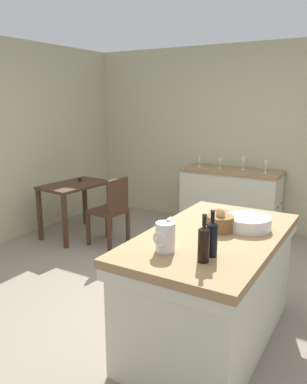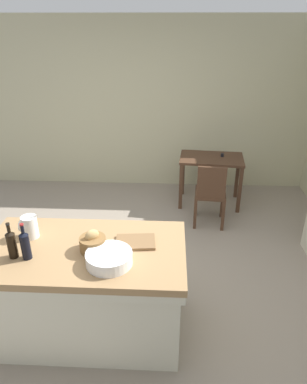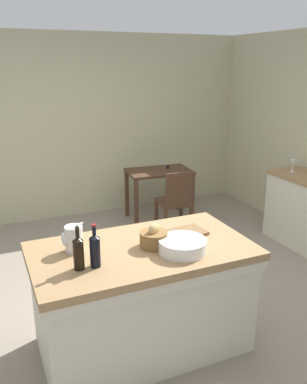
{
  "view_description": "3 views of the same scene",
  "coord_description": "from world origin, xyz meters",
  "px_view_note": "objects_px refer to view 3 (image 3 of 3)",
  "views": [
    {
      "loc": [
        -2.86,
        -1.61,
        1.83
      ],
      "look_at": [
        0.2,
        0.19,
        0.98
      ],
      "focal_mm": 35.96,
      "sensor_mm": 36.0,
      "label": 1
    },
    {
      "loc": [
        0.37,
        -2.96,
        2.53
      ],
      "look_at": [
        0.2,
        0.43,
        0.87
      ],
      "focal_mm": 33.31,
      "sensor_mm": 36.0,
      "label": 2
    },
    {
      "loc": [
        -1.33,
        -3.16,
        2.17
      ],
      "look_at": [
        0.17,
        0.28,
        0.98
      ],
      "focal_mm": 37.73,
      "sensor_mm": 36.0,
      "label": 3
    }
  ],
  "objects_px": {
    "bread_basket": "(154,238)",
    "cutting_board": "(185,232)",
    "wooden_chair": "(176,201)",
    "wine_bottle_dark": "(95,250)",
    "wine_bottle_amber": "(79,252)",
    "island_table": "(143,294)",
    "writing_desk": "(159,178)",
    "wine_glass_right": "(293,163)",
    "pitcher": "(74,238)",
    "wash_bowl": "(182,246)"
  },
  "relations": [
    {
      "from": "writing_desk",
      "to": "bread_basket",
      "type": "distance_m",
      "value": 2.82
    },
    {
      "from": "wooden_chair",
      "to": "bread_basket",
      "type": "distance_m",
      "value": 2.24
    },
    {
      "from": "pitcher",
      "to": "wine_bottle_amber",
      "type": "height_order",
      "value": "wine_bottle_amber"
    },
    {
      "from": "writing_desk",
      "to": "pitcher",
      "type": "height_order",
      "value": "pitcher"
    },
    {
      "from": "wine_bottle_amber",
      "to": "wooden_chair",
      "type": "bearing_deg",
      "value": 49.17
    },
    {
      "from": "wooden_chair",
      "to": "island_table",
      "type": "bearing_deg",
      "value": -123.24
    },
    {
      "from": "wash_bowl",
      "to": "bread_basket",
      "type": "height_order",
      "value": "bread_basket"
    },
    {
      "from": "wooden_chair",
      "to": "bread_basket",
      "type": "height_order",
      "value": "bread_basket"
    },
    {
      "from": "island_table",
      "to": "wooden_chair",
      "type": "distance_m",
      "value": 2.22
    },
    {
      "from": "wooden_chair",
      "to": "wash_bowl",
      "type": "distance_m",
      "value": 2.3
    },
    {
      "from": "bread_basket",
      "to": "cutting_board",
      "type": "xyz_separation_m",
      "value": [
        0.33,
        0.11,
        -0.06
      ]
    },
    {
      "from": "wash_bowl",
      "to": "bread_basket",
      "type": "bearing_deg",
      "value": 133.6
    },
    {
      "from": "writing_desk",
      "to": "bread_basket",
      "type": "height_order",
      "value": "bread_basket"
    },
    {
      "from": "pitcher",
      "to": "wine_glass_right",
      "type": "relative_size",
      "value": 1.52
    },
    {
      "from": "island_table",
      "to": "writing_desk",
      "type": "relative_size",
      "value": 1.74
    },
    {
      "from": "island_table",
      "to": "pitcher",
      "type": "distance_m",
      "value": 0.7
    },
    {
      "from": "wine_bottle_dark",
      "to": "bread_basket",
      "type": "bearing_deg",
      "value": 14.89
    },
    {
      "from": "writing_desk",
      "to": "pitcher",
      "type": "relative_size",
      "value": 4.0
    },
    {
      "from": "wooden_chair",
      "to": "wine_glass_right",
      "type": "height_order",
      "value": "wine_glass_right"
    },
    {
      "from": "pitcher",
      "to": "wine_bottle_amber",
      "type": "bearing_deg",
      "value": -96.41
    },
    {
      "from": "cutting_board",
      "to": "wooden_chair",
      "type": "bearing_deg",
      "value": 65.54
    },
    {
      "from": "wine_bottle_amber",
      "to": "wine_glass_right",
      "type": "distance_m",
      "value": 3.34
    },
    {
      "from": "island_table",
      "to": "wine_bottle_dark",
      "type": "bearing_deg",
      "value": -159.66
    },
    {
      "from": "bread_basket",
      "to": "wine_bottle_dark",
      "type": "relative_size",
      "value": 0.68
    },
    {
      "from": "wash_bowl",
      "to": "wine_bottle_amber",
      "type": "distance_m",
      "value": 0.76
    },
    {
      "from": "island_table",
      "to": "cutting_board",
      "type": "height_order",
      "value": "cutting_board"
    },
    {
      "from": "pitcher",
      "to": "wash_bowl",
      "type": "relative_size",
      "value": 0.67
    },
    {
      "from": "wooden_chair",
      "to": "bread_basket",
      "type": "bearing_deg",
      "value": -121.08
    },
    {
      "from": "wine_bottle_dark",
      "to": "wine_glass_right",
      "type": "height_order",
      "value": "wine_bottle_dark"
    },
    {
      "from": "pitcher",
      "to": "wine_glass_right",
      "type": "xyz_separation_m",
      "value": [
        3.01,
        1.09,
        0.02
      ]
    },
    {
      "from": "wooden_chair",
      "to": "wine_glass_right",
      "type": "bearing_deg",
      "value": -25.26
    },
    {
      "from": "wine_bottle_dark",
      "to": "wine_bottle_amber",
      "type": "bearing_deg",
      "value": 175.29
    },
    {
      "from": "wine_bottle_dark",
      "to": "wash_bowl",
      "type": "bearing_deg",
      "value": -3.19
    },
    {
      "from": "wash_bowl",
      "to": "cutting_board",
      "type": "height_order",
      "value": "wash_bowl"
    },
    {
      "from": "wine_bottle_amber",
      "to": "wine_glass_right",
      "type": "bearing_deg",
      "value": 24.36
    },
    {
      "from": "island_table",
      "to": "wooden_chair",
      "type": "height_order",
      "value": "wooden_chair"
    },
    {
      "from": "wooden_chair",
      "to": "wine_glass_right",
      "type": "relative_size",
      "value": 5.74
    },
    {
      "from": "pitcher",
      "to": "island_table",
      "type": "bearing_deg",
      "value": -16.89
    },
    {
      "from": "wooden_chair",
      "to": "wine_bottle_dark",
      "type": "xyz_separation_m",
      "value": [
        -1.62,
        -2.01,
        0.51
      ]
    },
    {
      "from": "wash_bowl",
      "to": "wine_glass_right",
      "type": "height_order",
      "value": "wine_glass_right"
    },
    {
      "from": "wash_bowl",
      "to": "wine_bottle_dark",
      "type": "xyz_separation_m",
      "value": [
        -0.64,
        0.04,
        0.08
      ]
    },
    {
      "from": "island_table",
      "to": "cutting_board",
      "type": "bearing_deg",
      "value": 12.65
    },
    {
      "from": "wine_bottle_amber",
      "to": "wine_bottle_dark",
      "type": "bearing_deg",
      "value": -4.71
    },
    {
      "from": "wash_bowl",
      "to": "cutting_board",
      "type": "xyz_separation_m",
      "value": [
        0.17,
        0.28,
        -0.04
      ]
    },
    {
      "from": "wash_bowl",
      "to": "wine_bottle_amber",
      "type": "height_order",
      "value": "wine_bottle_amber"
    },
    {
      "from": "island_table",
      "to": "writing_desk",
      "type": "bearing_deg",
      "value": 63.0
    },
    {
      "from": "island_table",
      "to": "wine_bottle_amber",
      "type": "distance_m",
      "value": 0.74
    },
    {
      "from": "writing_desk",
      "to": "wine_bottle_amber",
      "type": "distance_m",
      "value": 3.22
    },
    {
      "from": "cutting_board",
      "to": "pitcher",
      "type": "bearing_deg",
      "value": 176.69
    },
    {
      "from": "island_table",
      "to": "wine_glass_right",
      "type": "xyz_separation_m",
      "value": [
        2.53,
        1.24,
        0.52
      ]
    }
  ]
}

